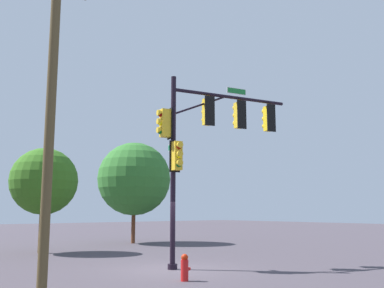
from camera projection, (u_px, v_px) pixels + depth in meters
The scene contains 6 objects.
ground_plane at pixel (172, 269), 16.19m from camera, with size 120.00×120.00×0.00m, color #473F47.
signal_pole_assembly at pixel (206, 133), 17.59m from camera, with size 5.92×1.78×7.46m.
utility_pole at pixel (50, 118), 11.70m from camera, with size 1.80×0.27×8.99m.
fire_hydrant at pixel (185, 268), 13.56m from camera, with size 0.33×0.24×0.83m.
tree_near at pixel (134, 179), 29.73m from camera, with size 4.98×4.98×6.82m.
tree_mid at pixel (44, 181), 22.87m from camera, with size 3.51×3.51×5.46m.
Camera 1 is at (-10.12, -13.33, 2.18)m, focal length 40.61 mm.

